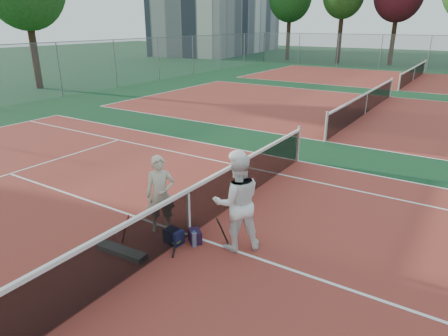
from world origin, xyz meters
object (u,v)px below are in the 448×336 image
object	(u,v)px
net_main	(189,213)
racket_red	(128,229)
water_bottle	(194,240)
player_a	(160,194)
sports_bag_purple	(195,236)
player_b	(237,202)
sports_bag_navy	(174,236)
racket_spare	(176,241)
racket_black_held	(219,232)

from	to	relation	value
net_main	racket_red	distance (m)	1.22
water_bottle	player_a	bearing A→B (deg)	169.94
net_main	sports_bag_purple	xyz separation A→B (m)	(0.25, -0.15, -0.38)
net_main	player_a	bearing A→B (deg)	-168.40
player_b	sports_bag_navy	distance (m)	1.46
sports_bag_purple	water_bottle	world-z (taller)	water_bottle
racket_spare	sports_bag_purple	xyz separation A→B (m)	(0.24, 0.28, 0.05)
racket_red	sports_bag_purple	world-z (taller)	racket_red
net_main	sports_bag_navy	xyz separation A→B (m)	(-0.08, -0.39, -0.37)
racket_red	racket_black_held	distance (m)	1.77
sports_bag_purple	water_bottle	bearing A→B (deg)	-57.55
sports_bag_purple	water_bottle	distance (m)	0.18
net_main	racket_black_held	size ratio (longest dim) A/B	19.27
sports_bag_purple	racket_spare	bearing A→B (deg)	-130.41
net_main	water_bottle	size ratio (longest dim) A/B	36.60
player_b	racket_red	distance (m)	2.20
net_main	player_b	xyz separation A→B (m)	(1.02, 0.15, 0.42)
player_a	racket_black_held	xyz separation A→B (m)	(1.32, 0.15, -0.52)
sports_bag_purple	player_b	bearing A→B (deg)	20.68
racket_red	water_bottle	bearing A→B (deg)	-7.14
net_main	player_a	distance (m)	0.68
racket_red	racket_black_held	bearing A→B (deg)	-3.30
player_a	racket_red	size ratio (longest dim) A/B	2.75
net_main	racket_red	world-z (taller)	net_main
racket_red	sports_bag_navy	size ratio (longest dim) A/B	1.63
player_b	net_main	bearing A→B (deg)	-34.97
racket_red	racket_black_held	world-z (taller)	racket_red
player_b	water_bottle	world-z (taller)	player_b
net_main	racket_red	bearing A→B (deg)	-133.07
player_a	racket_spare	world-z (taller)	player_a
sports_bag_navy	water_bottle	xyz separation A→B (m)	(0.42, 0.10, 0.01)
player_b	water_bottle	xyz separation A→B (m)	(-0.68, -0.44, -0.78)
sports_bag_purple	player_a	bearing A→B (deg)	178.56
racket_spare	player_a	bearing A→B (deg)	33.15
player_b	sports_bag_navy	bearing A→B (deg)	-17.12
net_main	racket_spare	distance (m)	0.61
sports_bag_navy	sports_bag_purple	distance (m)	0.41
player_a	water_bottle	size ratio (longest dim) A/B	5.36
racket_red	sports_bag_navy	world-z (taller)	racket_red
net_main	racket_spare	xyz separation A→B (m)	(0.01, -0.43, -0.44)
racket_black_held	racket_spare	size ratio (longest dim) A/B	0.96
player_b	racket_spare	xyz separation A→B (m)	(-1.01, -0.57, -0.86)
player_b	sports_bag_navy	world-z (taller)	player_b
racket_black_held	racket_spare	distance (m)	0.86
racket_black_held	sports_bag_purple	distance (m)	0.52
racket_spare	player_b	bearing A→B (deg)	-91.19
racket_red	water_bottle	size ratio (longest dim) A/B	1.95
player_b	racket_black_held	distance (m)	0.73
player_b	water_bottle	bearing A→B (deg)	-10.20
sports_bag_navy	player_b	bearing A→B (deg)	25.96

